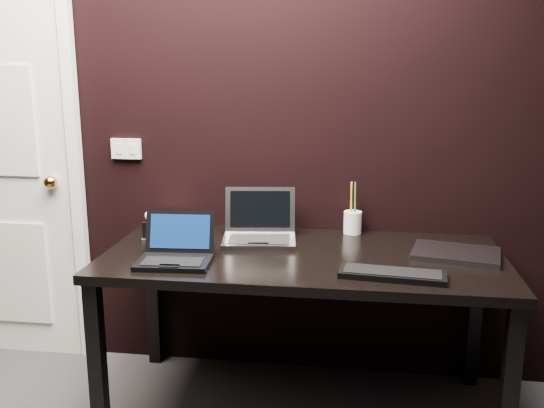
# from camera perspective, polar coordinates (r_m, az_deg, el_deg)

# --- Properties ---
(wall_back) EXTENTS (4.00, 0.00, 4.00)m
(wall_back) POSITION_cam_1_polar(r_m,az_deg,el_deg) (2.92, -2.15, 8.52)
(wall_back) COLOR black
(wall_back) RESTS_ON ground
(wall_switch) EXTENTS (0.15, 0.02, 0.10)m
(wall_switch) POSITION_cam_1_polar(r_m,az_deg,el_deg) (3.10, -13.56, 5.08)
(wall_switch) COLOR silver
(wall_switch) RESTS_ON wall_back
(desk) EXTENTS (1.70, 0.80, 0.74)m
(desk) POSITION_cam_1_polar(r_m,az_deg,el_deg) (2.63, 2.91, -6.30)
(desk) COLOR black
(desk) RESTS_ON ground
(netbook) EXTENTS (0.31, 0.28, 0.19)m
(netbook) POSITION_cam_1_polar(r_m,az_deg,el_deg) (2.51, -9.04, -4.57)
(netbook) COLOR black
(netbook) RESTS_ON desk
(silver_laptop) EXTENTS (0.36, 0.33, 0.23)m
(silver_laptop) POSITION_cam_1_polar(r_m,az_deg,el_deg) (2.77, -1.20, -2.63)
(silver_laptop) COLOR gray
(silver_laptop) RESTS_ON desk
(ext_keyboard) EXTENTS (0.41, 0.18, 0.03)m
(ext_keyboard) POSITION_cam_1_polar(r_m,az_deg,el_deg) (2.36, 11.25, -6.49)
(ext_keyboard) COLOR black
(ext_keyboard) RESTS_ON desk
(closed_laptop) EXTENTS (0.40, 0.32, 0.02)m
(closed_laptop) POSITION_cam_1_polar(r_m,az_deg,el_deg) (2.67, 16.92, -4.49)
(closed_laptop) COLOR #939398
(closed_laptop) RESTS_ON desk
(desk_phone) EXTENTS (0.22, 0.17, 0.11)m
(desk_phone) POSITION_cam_1_polar(r_m,az_deg,el_deg) (2.99, -9.82, -1.72)
(desk_phone) COLOR silver
(desk_phone) RESTS_ON desk
(mobile_phone) EXTENTS (0.06, 0.06, 0.09)m
(mobile_phone) POSITION_cam_1_polar(r_m,az_deg,el_deg) (2.81, -11.63, -2.85)
(mobile_phone) COLOR black
(mobile_phone) RESTS_ON desk
(pen_cup) EXTENTS (0.11, 0.11, 0.25)m
(pen_cup) POSITION_cam_1_polar(r_m,az_deg,el_deg) (2.91, 7.60, -1.63)
(pen_cup) COLOR white
(pen_cup) RESTS_ON desk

